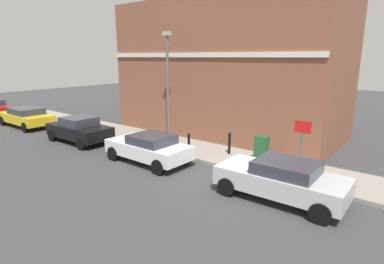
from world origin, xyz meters
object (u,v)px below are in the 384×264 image
(car_yellow, at_px, (26,116))
(street_sign, at_px, (302,141))
(car_black, at_px, (79,129))
(lamppost, at_px, (168,83))
(car_silver, at_px, (282,179))
(bollard_near_cabinet, at_px, (229,142))
(utility_cabinet, at_px, (261,150))
(car_white, at_px, (149,147))
(bollard_far_kerb, at_px, (189,143))

(car_yellow, relative_size, street_sign, 1.95)
(car_black, height_order, street_sign, street_sign)
(car_black, distance_m, lamppost, 5.63)
(car_silver, height_order, car_yellow, car_silver)
(street_sign, bearing_deg, car_silver, 178.94)
(bollard_near_cabinet, bearing_deg, utility_cabinet, -93.39)
(car_white, distance_m, utility_cabinet, 4.96)
(car_black, relative_size, utility_cabinet, 3.43)
(car_black, height_order, utility_cabinet, car_black)
(street_sign, bearing_deg, lamppost, 82.04)
(utility_cabinet, distance_m, lamppost, 5.97)
(bollard_far_kerb, distance_m, street_sign, 5.28)
(car_yellow, distance_m, street_sign, 18.20)
(street_sign, bearing_deg, bollard_far_kerb, 90.47)
(car_black, bearing_deg, utility_cabinet, -164.31)
(car_silver, height_order, car_black, car_black)
(car_white, distance_m, lamppost, 3.96)
(car_white, height_order, car_black, car_black)
(car_silver, relative_size, car_yellow, 0.94)
(car_yellow, distance_m, bollard_near_cabinet, 14.60)
(car_white, bearing_deg, utility_cabinet, -144.55)
(bollard_far_kerb, xyz_separation_m, lamppost, (1.08, 2.26, 2.60))
(car_silver, relative_size, street_sign, 1.83)
(bollard_far_kerb, relative_size, lamppost, 0.18)
(car_white, relative_size, street_sign, 1.75)
(car_yellow, height_order, street_sign, street_sign)
(car_black, bearing_deg, car_white, 179.16)
(car_silver, height_order, bollard_near_cabinet, car_silver)
(bollard_near_cabinet, bearing_deg, bollard_far_kerb, 132.68)
(bollard_far_kerb, distance_m, lamppost, 3.61)
(utility_cabinet, xyz_separation_m, bollard_far_kerb, (-1.20, 3.10, 0.02))
(bollard_far_kerb, xyz_separation_m, street_sign, (0.04, -5.20, 0.96))
(car_black, height_order, bollard_far_kerb, car_black)
(car_yellow, bearing_deg, bollard_far_kerb, -173.26)
(car_silver, distance_m, car_yellow, 18.08)
(car_black, bearing_deg, car_silver, 179.65)
(utility_cabinet, height_order, lamppost, lamppost)
(car_black, height_order, car_yellow, car_black)
(car_yellow, bearing_deg, street_sign, -175.02)
(car_silver, distance_m, bollard_near_cabinet, 4.73)
(car_yellow, height_order, bollard_near_cabinet, car_yellow)
(car_silver, height_order, utility_cabinet, car_silver)
(utility_cabinet, height_order, bollard_near_cabinet, utility_cabinet)
(car_silver, relative_size, car_black, 1.07)
(utility_cabinet, relative_size, street_sign, 0.50)
(car_white, xyz_separation_m, street_sign, (1.65, -6.19, 0.97))
(car_black, distance_m, street_sign, 11.87)
(bollard_far_kerb, bearing_deg, lamppost, 64.36)
(car_silver, distance_m, lamppost, 8.30)
(car_silver, relative_size, utility_cabinet, 3.66)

